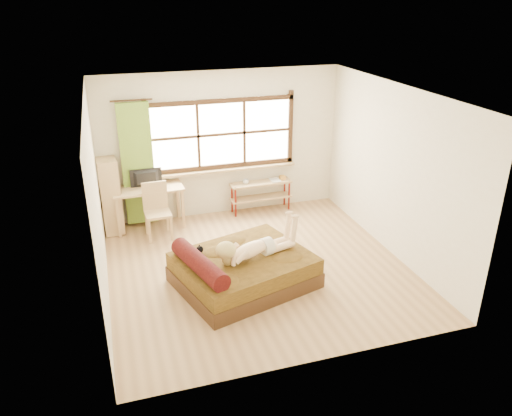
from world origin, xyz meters
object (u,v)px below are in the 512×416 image
object	(u,v)px
bed	(241,270)
bookshelf	(110,195)
woman	(255,239)
chair	(157,207)
pipe_shelf	(261,190)
kitten	(193,254)
desk	(148,193)

from	to	relation	value
bed	bookshelf	world-z (taller)	bookshelf
woman	bookshelf	bearing A→B (deg)	111.10
chair	pipe_shelf	distance (m)	2.11
kitten	desk	size ratio (longest dim) A/B	0.22
kitten	pipe_shelf	xyz separation A→B (m)	(1.77, 2.36, -0.13)
bed	kitten	bearing A→B (deg)	154.01
kitten	woman	bearing A→B (deg)	-26.29
bookshelf	chair	bearing A→B (deg)	-34.31
woman	bookshelf	world-z (taller)	bookshelf
bookshelf	woman	bearing A→B (deg)	-56.41
pipe_shelf	bookshelf	bearing A→B (deg)	179.43
chair	bookshelf	size ratio (longest dim) A/B	0.72
desk	bookshelf	size ratio (longest dim) A/B	0.93
woman	bed	bearing A→B (deg)	152.66
desk	woman	bearing A→B (deg)	-64.60
bed	woman	size ratio (longest dim) A/B	1.69
kitten	chair	xyz separation A→B (m)	(-0.28, 1.88, -0.03)
pipe_shelf	bookshelf	size ratio (longest dim) A/B	0.89
desk	bookshelf	world-z (taller)	bookshelf
desk	chair	distance (m)	0.40
desk	chair	xyz separation A→B (m)	(0.10, -0.36, -0.13)
pipe_shelf	bookshelf	distance (m)	2.81
bed	desk	distance (m)	2.61
woman	kitten	world-z (taller)	woman
bookshelf	pipe_shelf	bearing A→B (deg)	-3.06
desk	pipe_shelf	xyz separation A→B (m)	(2.15, 0.12, -0.23)
pipe_shelf	woman	bearing A→B (deg)	-111.28
desk	pipe_shelf	distance (m)	2.17
woman	chair	xyz separation A→B (m)	(-1.15, 2.03, -0.20)
bed	kitten	world-z (taller)	bed
desk	bookshelf	bearing A→B (deg)	171.32
bed	desk	xyz separation A→B (m)	(-1.06, 2.35, 0.42)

